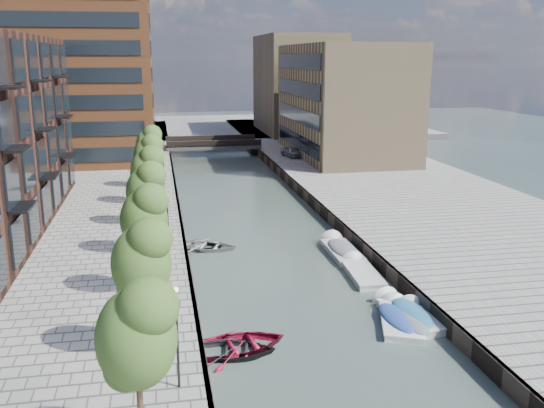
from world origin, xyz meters
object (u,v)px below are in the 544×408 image
object	(u,v)px
tree_2	(144,216)
sloop_4	(195,249)
motorboat_3	(407,313)
tree_3	(146,188)
tree_4	(147,169)
car	(292,152)
sloop_2	(238,350)
motorboat_0	(396,318)
tree_1	(141,259)
motorboat_4	(340,250)
motorboat_2	(360,273)
tree_5	(148,154)
sloop_1	(232,355)
motorboat_1	(410,320)
sloop_3	(206,249)
bridge	(213,144)
tree_0	(136,332)
tree_6	(149,143)

from	to	relation	value
tree_2	sloop_4	world-z (taller)	tree_2
motorboat_3	tree_3	bearing A→B (deg)	142.28
tree_4	car	distance (m)	34.45
sloop_2	motorboat_0	size ratio (longest dim) A/B	1.00
sloop_2	sloop_4	bearing A→B (deg)	-7.92
tree_1	motorboat_4	size ratio (longest dim) A/B	1.09
motorboat_2	motorboat_3	distance (m)	6.59
tree_1	motorboat_3	distance (m)	14.86
tree_1	tree_2	world-z (taller)	same
motorboat_3	tree_4	bearing A→B (deg)	127.73
tree_3	motorboat_3	size ratio (longest dim) A/B	1.16
tree_5	sloop_1	distance (m)	27.70
tree_1	motorboat_1	world-z (taller)	tree_1
tree_4	car	world-z (taller)	tree_4
tree_5	sloop_4	distance (m)	12.19
tree_2	sloop_3	distance (m)	12.12
bridge	motorboat_2	world-z (taller)	bridge
tree_4	motorboat_3	xyz separation A→B (m)	(13.49, -17.43, -5.11)
sloop_2	tree_4	bearing A→B (deg)	0.68
bridge	motorboat_3	world-z (taller)	bridge
tree_5	motorboat_3	xyz separation A→B (m)	(13.49, -24.43, -5.11)
tree_5	sloop_3	distance (m)	12.72
bridge	motorboat_2	size ratio (longest dim) A/B	2.58
motorboat_2	motorboat_4	bearing A→B (deg)	89.52
tree_4	sloop_4	bearing A→B (deg)	-47.56
car	sloop_3	bearing A→B (deg)	-126.29
sloop_4	car	distance (m)	35.95
tree_0	tree_5	world-z (taller)	same
bridge	motorboat_1	bearing A→B (deg)	-85.28
tree_0	motorboat_1	distance (m)	17.27
sloop_2	tree_3	bearing A→B (deg)	7.03
tree_2	car	size ratio (longest dim) A/B	1.47
tree_0	tree_4	distance (m)	28.00
sloop_3	motorboat_4	size ratio (longest dim) A/B	0.81
tree_6	motorboat_4	distance (m)	24.84
tree_4	tree_5	distance (m)	7.00
motorboat_3	tree_6	bearing A→B (deg)	113.22
motorboat_0	motorboat_3	xyz separation A→B (m)	(0.78, 0.48, 0.01)
tree_2	sloop_2	bearing A→B (deg)	-52.97
tree_4	sloop_2	bearing A→B (deg)	-77.95
sloop_3	motorboat_3	xyz separation A→B (m)	(9.52, -13.58, 0.20)
bridge	sloop_1	world-z (taller)	bridge
bridge	car	distance (m)	14.01
tree_1	sloop_3	world-z (taller)	tree_1
tree_0	sloop_1	distance (m)	10.40
tree_6	sloop_3	xyz separation A→B (m)	(3.97, -17.86, -5.31)
tree_2	tree_6	distance (m)	28.00
tree_3	car	bearing A→B (deg)	64.14
sloop_2	motorboat_4	world-z (taller)	motorboat_4
tree_6	motorboat_2	world-z (taller)	tree_6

